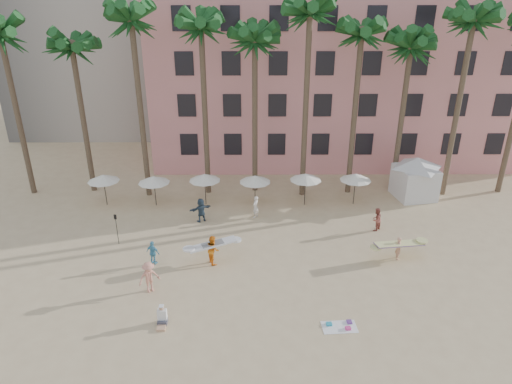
{
  "coord_description": "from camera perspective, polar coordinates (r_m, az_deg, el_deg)",
  "views": [
    {
      "loc": [
        -1.11,
        -20.89,
        15.99
      ],
      "look_at": [
        -0.96,
        6.0,
        4.0
      ],
      "focal_mm": 32.0,
      "sensor_mm": 36.0,
      "label": 1
    }
  ],
  "objects": [
    {
      "name": "palm_row",
      "position": [
        36.05,
        2.38,
        19.2
      ],
      "size": [
        44.4,
        5.4,
        16.3
      ],
      "color": "brown",
      "rests_on": "ground"
    },
    {
      "name": "beach_towel",
      "position": [
        24.98,
        10.48,
        -16.16
      ],
      "size": [
        1.86,
        1.12,
        0.14
      ],
      "color": "white",
      "rests_on": "ground"
    },
    {
      "name": "ground",
      "position": [
        26.33,
        2.22,
        -13.38
      ],
      "size": [
        120.0,
        120.0,
        0.0
      ],
      "primitive_type": "plane",
      "color": "#D1B789",
      "rests_on": "ground"
    },
    {
      "name": "cabana",
      "position": [
        39.8,
        19.34,
        2.14
      ],
      "size": [
        5.21,
        5.21,
        3.5
      ],
      "color": "silver",
      "rests_on": "ground"
    },
    {
      "name": "paddle",
      "position": [
        32.24,
        -17.05,
        -4.01
      ],
      "size": [
        0.18,
        0.04,
        2.23
      ],
      "color": "black",
      "rests_on": "ground"
    },
    {
      "name": "pink_hotel",
      "position": [
        48.25,
        9.66,
        14.18
      ],
      "size": [
        35.0,
        14.0,
        16.0
      ],
      "primitive_type": "cube",
      "color": "pink",
      "rests_on": "ground"
    },
    {
      "name": "carrier_white",
      "position": [
        29.1,
        -5.42,
        -7.07
      ],
      "size": [
        3.13,
        1.8,
        1.9
      ],
      "color": "orange",
      "rests_on": "ground"
    },
    {
      "name": "beachgoers",
      "position": [
        30.94,
        -4.54,
        -5.22
      ],
      "size": [
        16.21,
        10.36,
        1.93
      ],
      "color": "silver",
      "rests_on": "ground"
    },
    {
      "name": "umbrella_row",
      "position": [
        36.13,
        -3.3,
        1.77
      ],
      "size": [
        22.5,
        2.7,
        2.73
      ],
      "color": "#332B23",
      "rests_on": "ground"
    },
    {
      "name": "carrier_yellow",
      "position": [
        30.82,
        17.44,
        -6.49
      ],
      "size": [
        3.4,
        1.57,
        1.55
      ],
      "color": "tan",
      "rests_on": "ground"
    },
    {
      "name": "seated_man",
      "position": [
        25.01,
        -11.65,
        -15.18
      ],
      "size": [
        0.49,
        0.85,
        1.11
      ],
      "color": "#3F3F4C",
      "rests_on": "ground"
    }
  ]
}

